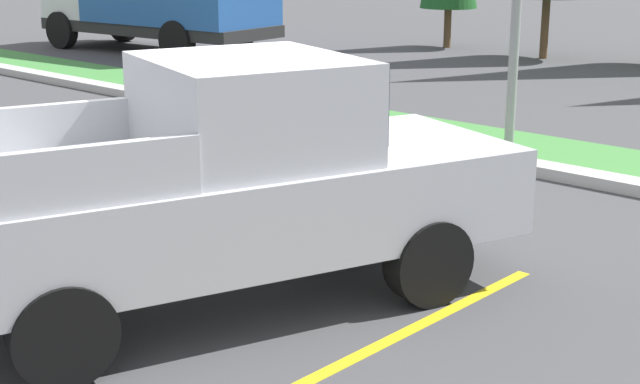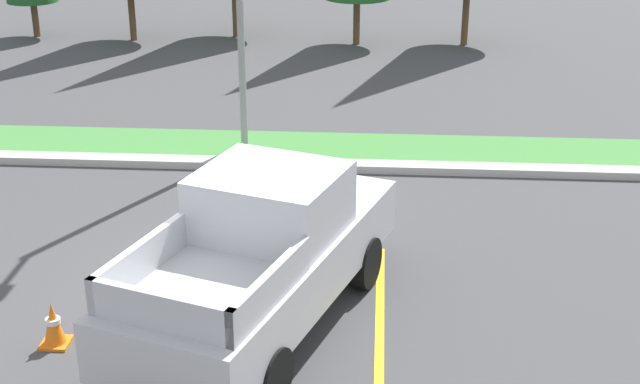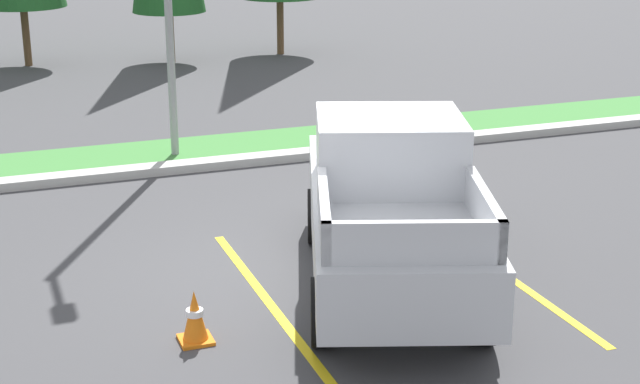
% 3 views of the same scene
% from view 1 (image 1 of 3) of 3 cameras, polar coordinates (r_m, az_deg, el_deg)
% --- Properties ---
extents(ground_plane, '(120.00, 120.00, 0.00)m').
position_cam_1_polar(ground_plane, '(9.19, -5.68, -4.08)').
color(ground_plane, '#424244').
extents(parking_line_near, '(0.12, 4.80, 0.01)m').
position_cam_1_polar(parking_line_near, '(9.29, -12.39, -4.13)').
color(parking_line_near, yellow).
rests_on(parking_line_near, ground).
extents(parking_line_far, '(0.12, 4.80, 0.01)m').
position_cam_1_polar(parking_line_far, '(7.15, 2.44, -9.94)').
color(parking_line_far, yellow).
rests_on(parking_line_far, ground).
extents(curb_strip, '(56.00, 0.40, 0.15)m').
position_cam_1_polar(curb_strip, '(12.90, 11.03, 1.84)').
color(curb_strip, '#B2B2AD').
rests_on(curb_strip, ground).
extents(grass_median, '(56.00, 1.80, 0.06)m').
position_cam_1_polar(grass_median, '(13.84, 13.42, 2.44)').
color(grass_median, '#42843D').
rests_on(grass_median, ground).
extents(pickup_truck_main, '(3.50, 5.55, 2.10)m').
position_cam_1_polar(pickup_truck_main, '(7.83, -5.86, 0.39)').
color(pickup_truck_main, black).
rests_on(pickup_truck_main, ground).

